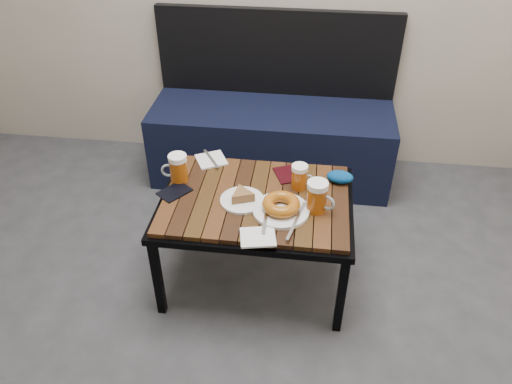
# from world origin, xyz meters

# --- Properties ---
(bench) EXTENTS (1.40, 0.50, 0.95)m
(bench) POSITION_xyz_m (-0.04, 1.76, 0.27)
(bench) COLOR black
(bench) RESTS_ON ground
(cafe_table) EXTENTS (0.84, 0.62, 0.47)m
(cafe_table) POSITION_xyz_m (-0.02, 0.87, 0.43)
(cafe_table) COLOR black
(cafe_table) RESTS_ON ground
(beer_mug_left) EXTENTS (0.12, 0.09, 0.13)m
(beer_mug_left) POSITION_xyz_m (-0.38, 0.96, 0.54)
(beer_mug_left) COLOR #A0480C
(beer_mug_left) RESTS_ON cafe_table
(beer_mug_centre) EXTENTS (0.11, 0.08, 0.12)m
(beer_mug_centre) POSITION_xyz_m (0.16, 0.97, 0.53)
(beer_mug_centre) COLOR #A0480C
(beer_mug_centre) RESTS_ON cafe_table
(beer_mug_right) EXTENTS (0.13, 0.11, 0.14)m
(beer_mug_right) POSITION_xyz_m (0.24, 0.82, 0.54)
(beer_mug_right) COLOR #A0480C
(beer_mug_right) RESTS_ON cafe_table
(plate_pie) EXTENTS (0.19, 0.19, 0.05)m
(plate_pie) POSITION_xyz_m (-0.08, 0.84, 0.49)
(plate_pie) COLOR white
(plate_pie) RESTS_ON cafe_table
(plate_bagel) EXTENTS (0.24, 0.31, 0.07)m
(plate_bagel) POSITION_xyz_m (0.10, 0.79, 0.50)
(plate_bagel) COLOR white
(plate_bagel) RESTS_ON cafe_table
(napkin_left) EXTENTS (0.18, 0.18, 0.01)m
(napkin_left) POSITION_xyz_m (-0.27, 1.13, 0.48)
(napkin_left) COLOR white
(napkin_left) RESTS_ON cafe_table
(napkin_right) EXTENTS (0.16, 0.14, 0.01)m
(napkin_right) POSITION_xyz_m (0.02, 0.61, 0.48)
(napkin_right) COLOR white
(napkin_right) RESTS_ON cafe_table
(passport_navy) EXTENTS (0.16, 0.17, 0.01)m
(passport_navy) POSITION_xyz_m (-0.38, 0.86, 0.48)
(passport_navy) COLOR black
(passport_navy) RESTS_ON cafe_table
(passport_burgundy) EXTENTS (0.14, 0.16, 0.01)m
(passport_burgundy) POSITION_xyz_m (0.10, 1.06, 0.48)
(passport_burgundy) COLOR black
(passport_burgundy) RESTS_ON cafe_table
(knit_pouch) EXTENTS (0.13, 0.09, 0.05)m
(knit_pouch) POSITION_xyz_m (0.34, 1.04, 0.50)
(knit_pouch) COLOR navy
(knit_pouch) RESTS_ON cafe_table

